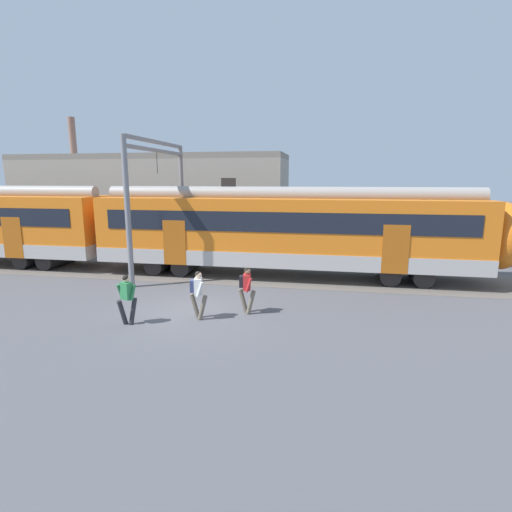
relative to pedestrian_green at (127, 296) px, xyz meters
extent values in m
plane|color=#515156|center=(1.63, 1.56, -0.96)|extent=(160.00, 160.00, 0.00)
cube|color=#605951|center=(-6.78, 7.47, -0.96)|extent=(80.00, 4.40, 0.01)
cube|color=#B2ADA8|center=(4.22, 7.47, 0.09)|extent=(18.00, 3.06, 0.70)
cube|color=orange|center=(4.22, 7.47, 1.64)|extent=(18.00, 3.00, 2.40)
cube|color=black|center=(4.22, 5.96, 1.84)|extent=(16.56, 0.03, 0.90)
cube|color=#AC5413|center=(9.17, 5.95, 0.79)|extent=(1.10, 0.04, 2.10)
cube|color=#AC5413|center=(-0.73, 5.95, 0.79)|extent=(1.10, 0.04, 2.10)
cylinder|color=gray|center=(4.22, 7.47, 3.02)|extent=(17.64, 0.70, 0.70)
cube|color=black|center=(1.52, 7.47, 3.57)|extent=(0.70, 0.12, 0.40)
cylinder|color=black|center=(10.50, 7.47, -0.51)|extent=(0.90, 2.40, 0.90)
cylinder|color=black|center=(9.10, 7.47, -0.51)|extent=(0.90, 2.40, 0.90)
cylinder|color=black|center=(-0.66, 7.47, -0.51)|extent=(0.90, 2.40, 0.90)
cylinder|color=black|center=(-2.06, 7.47, -0.51)|extent=(0.90, 2.40, 0.90)
ellipsoid|color=orange|center=(13.77, 7.47, 1.29)|extent=(1.80, 2.85, 2.95)
cube|color=black|center=(14.12, 7.47, 1.89)|extent=(0.40, 2.40, 1.00)
cube|color=#AC5413|center=(-9.43, 5.95, 0.79)|extent=(1.10, 0.04, 2.10)
cylinder|color=black|center=(-8.10, 7.47, -0.51)|extent=(0.90, 2.40, 0.90)
cylinder|color=black|center=(-9.50, 7.47, -0.51)|extent=(0.90, 2.40, 0.90)
cylinder|color=#28282D|center=(0.14, 0.09, -0.53)|extent=(0.28, 0.38, 0.87)
cylinder|color=#28282D|center=(-0.14, -0.10, -0.53)|extent=(0.28, 0.38, 0.87)
cube|color=#2D7F47|center=(0.00, 0.00, 0.18)|extent=(0.43, 0.36, 0.56)
cylinder|color=#2D7F47|center=(-0.23, 0.01, 0.13)|extent=(0.18, 0.26, 0.52)
cylinder|color=#2D7F47|center=(0.23, -0.01, 0.13)|extent=(0.18, 0.26, 0.52)
sphere|color=beige|center=(0.01, 0.02, 0.57)|extent=(0.22, 0.22, 0.22)
sphere|color=black|center=(0.00, 0.00, 0.60)|extent=(0.20, 0.20, 0.20)
cylinder|color=#6B6051|center=(2.27, 0.86, -0.53)|extent=(0.38, 0.22, 0.87)
cylinder|color=#6B6051|center=(1.96, 0.98, -0.53)|extent=(0.38, 0.22, 0.87)
cube|color=silver|center=(2.12, 0.92, 0.18)|extent=(0.30, 0.40, 0.56)
cylinder|color=silver|center=(2.00, 1.12, 0.13)|extent=(0.26, 0.14, 0.52)
cylinder|color=silver|center=(2.24, 0.72, 0.13)|extent=(0.26, 0.14, 0.52)
sphere|color=beige|center=(2.14, 0.92, 0.57)|extent=(0.22, 0.22, 0.22)
sphere|color=black|center=(2.12, 0.92, 0.60)|extent=(0.20, 0.20, 0.20)
cube|color=navy|center=(1.94, 0.88, 0.20)|extent=(0.21, 0.31, 0.40)
cylinder|color=#6B6051|center=(3.76, 1.71, -0.53)|extent=(0.37, 0.19, 0.87)
cylinder|color=#6B6051|center=(3.46, 1.85, -0.53)|extent=(0.37, 0.19, 0.87)
cube|color=red|center=(3.61, 1.78, 0.18)|extent=(0.28, 0.39, 0.56)
cylinder|color=red|center=(3.50, 1.99, 0.13)|extent=(0.26, 0.12, 0.52)
cylinder|color=red|center=(3.72, 1.58, 0.13)|extent=(0.26, 0.12, 0.52)
sphere|color=#9E7051|center=(3.63, 1.79, 0.57)|extent=(0.22, 0.22, 0.22)
sphere|color=black|center=(3.61, 1.78, 0.60)|extent=(0.20, 0.20, 0.20)
cube|color=black|center=(3.43, 1.76, 0.20)|extent=(0.20, 0.30, 0.40)
cylinder|color=gray|center=(-2.10, 4.27, 2.29)|extent=(0.24, 0.24, 6.50)
cylinder|color=gray|center=(-2.10, 10.67, 2.29)|extent=(0.24, 0.24, 6.50)
cube|color=gray|center=(-2.10, 7.47, 5.49)|extent=(0.20, 6.40, 0.16)
cube|color=gray|center=(-2.10, 7.47, 5.09)|extent=(0.20, 6.40, 0.16)
cylinder|color=black|center=(-2.10, 7.47, 4.49)|extent=(0.03, 0.03, 1.00)
cube|color=gray|center=(-6.85, 16.59, 2.04)|extent=(20.10, 5.00, 6.00)
cube|color=gray|center=(-6.85, 16.59, 5.24)|extent=(20.10, 5.00, 0.40)
cylinder|color=#8C6656|center=(-12.88, 16.59, 6.64)|extent=(0.50, 0.50, 3.20)
camera|label=1|loc=(6.41, -11.46, 3.75)|focal=28.00mm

